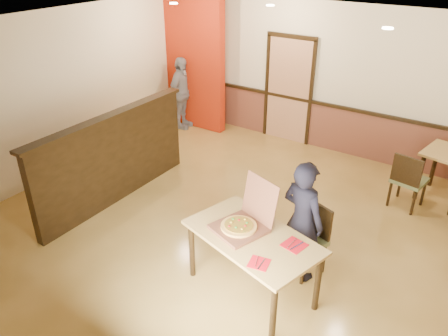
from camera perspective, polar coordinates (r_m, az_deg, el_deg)
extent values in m
plane|color=tan|center=(6.41, 0.48, -8.31)|extent=(7.00, 7.00, 0.00)
plane|color=black|center=(5.26, 0.61, 17.11)|extent=(7.00, 7.00, 0.00)
plane|color=#FFF4C7|center=(8.66, 13.57, 11.18)|extent=(7.00, 0.00, 7.00)
plane|color=#FFF4C7|center=(8.02, -21.15, 8.75)|extent=(0.00, 7.00, 7.00)
cube|color=brown|center=(8.94, 12.82, 5.31)|extent=(7.00, 0.04, 0.90)
cube|color=black|center=(8.76, 13.10, 8.11)|extent=(7.00, 0.06, 0.06)
cube|color=tan|center=(9.01, 8.45, 9.98)|extent=(0.90, 0.06, 2.10)
cube|color=black|center=(7.06, -14.13, 1.09)|extent=(0.14, 3.00, 1.40)
cube|color=black|center=(6.77, -14.84, 6.53)|extent=(0.20, 3.10, 0.05)
cube|color=#AC250C|center=(9.60, -4.30, 13.48)|extent=(1.60, 0.20, 2.78)
cylinder|color=beige|center=(8.05, -6.59, 20.60)|extent=(0.14, 0.14, 0.02)
cylinder|color=beige|center=(7.79, 6.07, 20.38)|extent=(0.14, 0.14, 0.02)
cylinder|color=beige|center=(6.08, 20.60, 16.73)|extent=(0.14, 0.14, 0.02)
cube|color=#B18D4A|center=(4.98, 3.77, -8.98)|extent=(1.71, 1.25, 0.04)
cylinder|color=black|center=(5.46, -4.23, -10.62)|extent=(0.07, 0.07, 0.78)
cylinder|color=black|center=(5.82, 1.44, -7.76)|extent=(0.07, 0.07, 0.78)
cylinder|color=black|center=(4.71, 6.45, -18.50)|extent=(0.07, 0.07, 0.78)
cylinder|color=black|center=(5.12, 12.14, -14.40)|extent=(0.07, 0.07, 0.78)
cube|color=olive|center=(5.58, 10.42, -9.36)|extent=(0.58, 0.58, 0.06)
cube|color=black|center=(5.56, 12.15, -6.54)|extent=(0.42, 0.19, 0.43)
cylinder|color=black|center=(5.73, 7.52, -11.20)|extent=(0.04, 0.04, 0.39)
cylinder|color=black|center=(5.94, 10.21, -9.79)|extent=(0.04, 0.04, 0.39)
cylinder|color=black|center=(5.53, 10.20, -13.11)|extent=(0.04, 0.04, 0.39)
cylinder|color=black|center=(5.75, 12.88, -11.55)|extent=(0.04, 0.04, 0.39)
cube|color=olive|center=(7.34, 23.05, -1.45)|extent=(0.53, 0.53, 0.06)
cube|color=black|center=(7.05, 22.78, -0.30)|extent=(0.44, 0.11, 0.44)
cylinder|color=black|center=(7.57, 24.54, -3.11)|extent=(0.04, 0.04, 0.40)
cylinder|color=black|center=(7.25, 23.47, -4.28)|extent=(0.04, 0.04, 0.40)
cylinder|color=black|center=(7.67, 21.95, -2.16)|extent=(0.04, 0.04, 0.40)
cylinder|color=black|center=(7.35, 20.77, -3.27)|extent=(0.04, 0.04, 0.40)
cylinder|color=black|center=(7.63, 24.14, -1.12)|extent=(0.07, 0.07, 0.78)
cylinder|color=black|center=(8.16, 25.77, 0.38)|extent=(0.07, 0.07, 0.78)
imported|color=black|center=(5.33, 10.18, -6.82)|extent=(0.65, 0.51, 1.58)
imported|color=#92949A|center=(9.63, -5.60, 9.67)|extent=(0.53, 0.97, 1.57)
cube|color=brown|center=(5.03, 1.93, -7.93)|extent=(0.67, 0.67, 0.04)
cube|color=brown|center=(5.05, 4.72, -4.10)|extent=(0.53, 0.27, 0.52)
cylinder|color=#EDB956|center=(5.01, 1.94, -7.62)|extent=(0.50, 0.50, 0.03)
cube|color=red|center=(4.60, 4.60, -12.28)|extent=(0.24, 0.24, 0.00)
cylinder|color=silver|center=(4.61, 4.27, -12.09)|extent=(0.04, 0.18, 0.01)
cube|color=silver|center=(4.59, 4.93, -12.37)|extent=(0.05, 0.19, 0.00)
cube|color=red|center=(4.88, 9.16, -9.90)|extent=(0.28, 0.28, 0.01)
cylinder|color=silver|center=(4.89, 8.84, -9.74)|extent=(0.05, 0.20, 0.01)
cube|color=silver|center=(4.87, 9.48, -9.98)|extent=(0.06, 0.21, 0.00)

